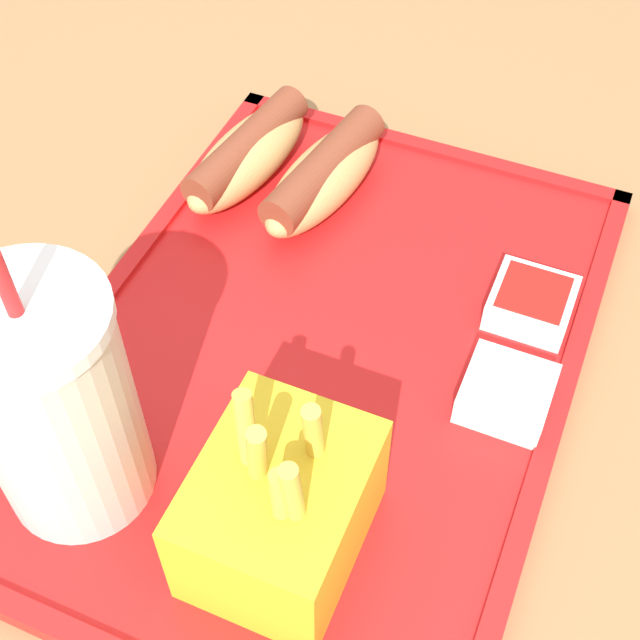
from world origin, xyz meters
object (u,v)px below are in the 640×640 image
at_px(hot_dog_far, 247,153).
at_px(soda_cup, 54,405).
at_px(sauce_cup_mayo, 507,392).
at_px(hot_dog_near, 324,175).
at_px(sauce_cup_ketchup, 531,302).
at_px(fries_carton, 281,509).

bearing_deg(hot_dog_far, soda_cup, -174.54).
distance_m(soda_cup, sauce_cup_mayo, 0.25).
xyz_separation_m(hot_dog_near, sauce_cup_mayo, (-0.12, -0.16, -0.01)).
xyz_separation_m(soda_cup, sauce_cup_mayo, (0.14, -0.20, -0.06)).
bearing_deg(hot_dog_near, sauce_cup_mayo, -126.10).
relative_size(hot_dog_near, sauce_cup_mayo, 2.71).
distance_m(soda_cup, sauce_cup_ketchup, 0.29).
height_order(hot_dog_far, hot_dog_near, same).
relative_size(hot_dog_far, hot_dog_near, 1.00).
distance_m(fries_carton, sauce_cup_ketchup, 0.22).
relative_size(soda_cup, sauce_cup_ketchup, 3.57).
relative_size(hot_dog_far, sauce_cup_ketchup, 2.71).
bearing_deg(hot_dog_far, fries_carton, -150.63).
relative_size(hot_dog_far, sauce_cup_mayo, 2.71).
distance_m(sauce_cup_mayo, sauce_cup_ketchup, 0.07).
relative_size(fries_carton, sauce_cup_mayo, 2.31).
xyz_separation_m(hot_dog_near, sauce_cup_ketchup, (-0.05, -0.16, -0.01)).
xyz_separation_m(soda_cup, hot_dog_far, (0.26, 0.02, -0.05)).
bearing_deg(fries_carton, sauce_cup_mayo, -32.54).
bearing_deg(hot_dog_near, soda_cup, 172.51).
xyz_separation_m(soda_cup, sauce_cup_ketchup, (0.21, -0.19, -0.06)).
bearing_deg(sauce_cup_ketchup, fries_carton, 158.76).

